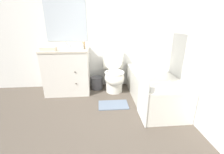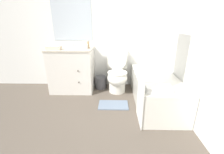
{
  "view_description": "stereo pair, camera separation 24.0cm",
  "coord_description": "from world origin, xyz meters",
  "px_view_note": "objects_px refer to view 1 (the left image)",
  "views": [
    {
      "loc": [
        -0.11,
        -1.48,
        1.35
      ],
      "look_at": [
        0.08,
        0.78,
        0.53
      ],
      "focal_mm": 24.0,
      "sensor_mm": 36.0,
      "label": 1
    },
    {
      "loc": [
        0.13,
        -1.48,
        1.35
      ],
      "look_at": [
        0.08,
        0.78,
        0.53
      ],
      "focal_mm": 24.0,
      "sensor_mm": 36.0,
      "label": 2
    }
  ],
  "objects_px": {
    "tissue_box": "(80,47)",
    "bath_mat": "(113,105)",
    "vanity_cabinet": "(68,71)",
    "wastebasket": "(97,83)",
    "sink_faucet": "(67,46)",
    "toilet": "(114,74)",
    "bath_towel_folded": "(160,87)",
    "hand_towel_folded": "(49,49)",
    "bathtub": "(152,87)",
    "soap_dispenser": "(84,45)"
  },
  "relations": [
    {
      "from": "vanity_cabinet",
      "to": "bathtub",
      "type": "bearing_deg",
      "value": -17.41
    },
    {
      "from": "sink_faucet",
      "to": "vanity_cabinet",
      "type": "bearing_deg",
      "value": -90.0
    },
    {
      "from": "soap_dispenser",
      "to": "sink_faucet",
      "type": "bearing_deg",
      "value": 155.97
    },
    {
      "from": "vanity_cabinet",
      "to": "bath_mat",
      "type": "xyz_separation_m",
      "value": [
        0.85,
        -0.65,
        -0.44
      ]
    },
    {
      "from": "wastebasket",
      "to": "soap_dispenser",
      "type": "bearing_deg",
      "value": -169.56
    },
    {
      "from": "bathtub",
      "to": "soap_dispenser",
      "type": "distance_m",
      "value": 1.51
    },
    {
      "from": "vanity_cabinet",
      "to": "tissue_box",
      "type": "distance_m",
      "value": 0.54
    },
    {
      "from": "tissue_box",
      "to": "bath_mat",
      "type": "height_order",
      "value": "tissue_box"
    },
    {
      "from": "wastebasket",
      "to": "tissue_box",
      "type": "distance_m",
      "value": 0.85
    },
    {
      "from": "bathtub",
      "to": "soap_dispenser",
      "type": "xyz_separation_m",
      "value": [
        -1.23,
        0.54,
        0.7
      ]
    },
    {
      "from": "bathtub",
      "to": "hand_towel_folded",
      "type": "bearing_deg",
      "value": 169.85
    },
    {
      "from": "bath_mat",
      "to": "vanity_cabinet",
      "type": "bearing_deg",
      "value": 142.48
    },
    {
      "from": "tissue_box",
      "to": "wastebasket",
      "type": "bearing_deg",
      "value": 20.86
    },
    {
      "from": "vanity_cabinet",
      "to": "tissue_box",
      "type": "bearing_deg",
      "value": -5.55
    },
    {
      "from": "hand_towel_folded",
      "to": "bath_mat",
      "type": "relative_size",
      "value": 0.52
    },
    {
      "from": "toilet",
      "to": "hand_towel_folded",
      "type": "xyz_separation_m",
      "value": [
        -1.18,
        -0.12,
        0.54
      ]
    },
    {
      "from": "sink_faucet",
      "to": "bath_towel_folded",
      "type": "xyz_separation_m",
      "value": [
        1.45,
        -1.31,
        -0.38
      ]
    },
    {
      "from": "toilet",
      "to": "soap_dispenser",
      "type": "distance_m",
      "value": 0.82
    },
    {
      "from": "bath_towel_folded",
      "to": "soap_dispenser",
      "type": "bearing_deg",
      "value": 133.69
    },
    {
      "from": "sink_faucet",
      "to": "bath_towel_folded",
      "type": "bearing_deg",
      "value": -42.12
    },
    {
      "from": "vanity_cabinet",
      "to": "wastebasket",
      "type": "relative_size",
      "value": 3.35
    },
    {
      "from": "toilet",
      "to": "bath_mat",
      "type": "bearing_deg",
      "value": -96.6
    },
    {
      "from": "tissue_box",
      "to": "hand_towel_folded",
      "type": "height_order",
      "value": "tissue_box"
    },
    {
      "from": "soap_dispenser",
      "to": "hand_towel_folded",
      "type": "xyz_separation_m",
      "value": [
        -0.6,
        -0.21,
        -0.04
      ]
    },
    {
      "from": "vanity_cabinet",
      "to": "bathtub",
      "type": "xyz_separation_m",
      "value": [
        1.58,
        -0.49,
        -0.2
      ]
    },
    {
      "from": "hand_towel_folded",
      "to": "bath_mat",
      "type": "distance_m",
      "value": 1.51
    },
    {
      "from": "wastebasket",
      "to": "soap_dispenser",
      "type": "xyz_separation_m",
      "value": [
        -0.22,
        -0.04,
        0.81
      ]
    },
    {
      "from": "bathtub",
      "to": "toilet",
      "type": "bearing_deg",
      "value": 145.54
    },
    {
      "from": "sink_faucet",
      "to": "tissue_box",
      "type": "xyz_separation_m",
      "value": [
        0.27,
        -0.23,
        0.01
      ]
    },
    {
      "from": "soap_dispenser",
      "to": "hand_towel_folded",
      "type": "height_order",
      "value": "soap_dispenser"
    },
    {
      "from": "toilet",
      "to": "bath_towel_folded",
      "type": "relative_size",
      "value": 2.55
    },
    {
      "from": "bathtub",
      "to": "bath_towel_folded",
      "type": "relative_size",
      "value": 4.65
    },
    {
      "from": "hand_towel_folded",
      "to": "bath_towel_folded",
      "type": "bearing_deg",
      "value": -28.96
    },
    {
      "from": "bathtub",
      "to": "wastebasket",
      "type": "height_order",
      "value": "bathtub"
    },
    {
      "from": "sink_faucet",
      "to": "bathtub",
      "type": "distance_m",
      "value": 1.84
    },
    {
      "from": "bath_towel_folded",
      "to": "wastebasket",
      "type": "bearing_deg",
      "value": 126.38
    },
    {
      "from": "wastebasket",
      "to": "tissue_box",
      "type": "height_order",
      "value": "tissue_box"
    },
    {
      "from": "bathtub",
      "to": "soap_dispenser",
      "type": "height_order",
      "value": "soap_dispenser"
    },
    {
      "from": "vanity_cabinet",
      "to": "toilet",
      "type": "relative_size",
      "value": 1.03
    },
    {
      "from": "hand_towel_folded",
      "to": "tissue_box",
      "type": "bearing_deg",
      "value": 14.7
    },
    {
      "from": "bath_mat",
      "to": "wastebasket",
      "type": "bearing_deg",
      "value": 111.03
    },
    {
      "from": "tissue_box",
      "to": "bathtub",
      "type": "bearing_deg",
      "value": -19.72
    },
    {
      "from": "sink_faucet",
      "to": "bath_towel_folded",
      "type": "height_order",
      "value": "sink_faucet"
    },
    {
      "from": "sink_faucet",
      "to": "tissue_box",
      "type": "relative_size",
      "value": 1.0
    },
    {
      "from": "toilet",
      "to": "bath_mat",
      "type": "distance_m",
      "value": 0.71
    },
    {
      "from": "soap_dispenser",
      "to": "vanity_cabinet",
      "type": "bearing_deg",
      "value": -172.49
    },
    {
      "from": "vanity_cabinet",
      "to": "wastebasket",
      "type": "distance_m",
      "value": 0.66
    },
    {
      "from": "sink_faucet",
      "to": "bath_mat",
      "type": "bearing_deg",
      "value": -45.05
    },
    {
      "from": "soap_dispenser",
      "to": "bath_towel_folded",
      "type": "height_order",
      "value": "soap_dispenser"
    },
    {
      "from": "toilet",
      "to": "hand_towel_folded",
      "type": "distance_m",
      "value": 1.31
    }
  ]
}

